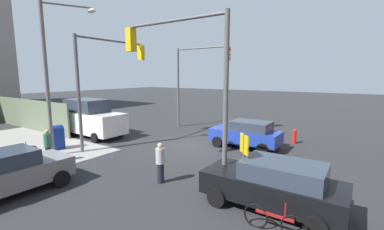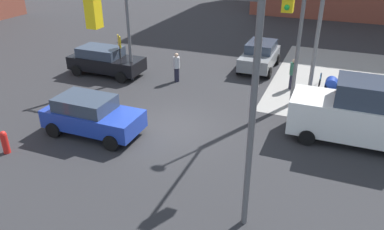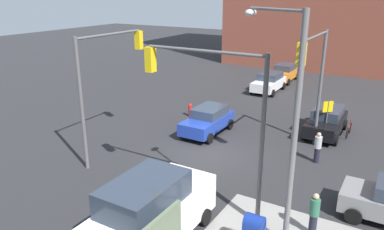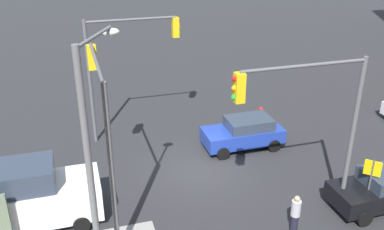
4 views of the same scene
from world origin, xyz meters
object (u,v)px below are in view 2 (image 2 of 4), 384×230
object	(u,v)px
traffic_signal_se_corner	(186,66)
street_lamp_corner	(318,4)
sedan_black	(105,60)
van_white_delivery	(364,113)
traffic_signal_ne_corner	(297,18)
fire_hydrant	(5,142)
bicycle_leaning_on_fence	(320,82)
hatchback_blue	(91,115)
mailbox_blue	(330,91)
pedestrian_crossing	(177,67)
bicycle_at_crosswalk	(112,61)
pedestrian_waiting	(293,74)
hatchback_gray	(260,55)

from	to	relation	value
traffic_signal_se_corner	street_lamp_corner	xyz separation A→B (m)	(2.36, 9.97, 0.11)
sedan_black	van_white_delivery	bearing A→B (deg)	-11.76
traffic_signal_ne_corner	street_lamp_corner	xyz separation A→B (m)	(0.53, 2.94, 0.09)
fire_hydrant	bicycle_leaning_on_fence	bearing A→B (deg)	47.07
traffic_signal_se_corner	van_white_delivery	world-z (taller)	traffic_signal_se_corner
bicycle_leaning_on_fence	street_lamp_corner	bearing A→B (deg)	-108.24
traffic_signal_se_corner	hatchback_blue	distance (m)	7.25
fire_hydrant	van_white_delivery	size ratio (longest dim) A/B	0.17
mailbox_blue	fire_hydrant	world-z (taller)	mailbox_blue
traffic_signal_ne_corner	mailbox_blue	bearing A→B (deg)	55.47
traffic_signal_ne_corner	pedestrian_crossing	distance (m)	7.97
pedestrian_crossing	bicycle_at_crosswalk	xyz separation A→B (m)	(-4.80, 0.80, -0.51)
street_lamp_corner	bicycle_at_crosswalk	distance (m)	12.62
street_lamp_corner	pedestrian_crossing	bearing A→B (deg)	-177.79
fire_hydrant	pedestrian_waiting	distance (m)	14.12
traffic_signal_ne_corner	pedestrian_crossing	bearing A→B (deg)	157.66
street_lamp_corner	van_white_delivery	world-z (taller)	street_lamp_corner
fire_hydrant	hatchback_gray	xyz separation A→B (m)	(6.84, 13.30, 0.36)
hatchback_blue	pedestrian_crossing	world-z (taller)	pedestrian_crossing
mailbox_blue	pedestrian_waiting	xyz separation A→B (m)	(-2.00, 1.50, 0.11)
bicycle_at_crosswalk	traffic_signal_ne_corner	bearing A→B (deg)	-17.07
traffic_signal_se_corner	hatchback_gray	xyz separation A→B (m)	(-0.83, 13.60, -3.75)
traffic_signal_se_corner	hatchback_gray	distance (m)	14.13
mailbox_blue	traffic_signal_se_corner	bearing A→B (deg)	-110.39
pedestrian_waiting	pedestrian_crossing	bearing A→B (deg)	63.68
mailbox_blue	van_white_delivery	distance (m)	3.53
street_lamp_corner	bicycle_leaning_on_fence	distance (m)	4.72
traffic_signal_ne_corner	bicycle_at_crosswalk	size ratio (longest dim) A/B	3.71
mailbox_blue	pedestrian_crossing	size ratio (longest dim) A/B	0.87
pedestrian_crossing	bicycle_at_crosswalk	bearing A→B (deg)	123.85
sedan_black	hatchback_blue	bearing A→B (deg)	-60.68
mailbox_blue	bicycle_at_crosswalk	distance (m)	13.05
fire_hydrant	sedan_black	xyz separation A→B (m)	(-1.39, 8.91, 0.36)
pedestrian_waiting	bicycle_leaning_on_fence	world-z (taller)	pedestrian_waiting
sedan_black	pedestrian_waiting	world-z (taller)	pedestrian_waiting
hatchback_blue	hatchback_gray	bearing A→B (deg)	66.47
van_white_delivery	mailbox_blue	bearing A→B (deg)	113.65
traffic_signal_ne_corner	pedestrian_crossing	xyz separation A→B (m)	(-6.50, 2.67, -3.76)
mailbox_blue	pedestrian_waiting	bearing A→B (deg)	143.13
van_white_delivery	pedestrian_crossing	size ratio (longest dim) A/B	3.27
mailbox_blue	hatchback_blue	bearing A→B (deg)	-143.75
van_white_delivery	bicycle_leaning_on_fence	size ratio (longest dim) A/B	3.09
pedestrian_crossing	pedestrian_waiting	xyz separation A→B (m)	(6.20, 1.30, 0.01)
fire_hydrant	bicycle_at_crosswalk	world-z (taller)	bicycle_at_crosswalk
pedestrian_crossing	mailbox_blue	bearing A→B (deg)	-48.09
street_lamp_corner	hatchback_gray	xyz separation A→B (m)	(-3.19, 3.63, -3.86)
hatchback_gray	pedestrian_crossing	distance (m)	5.47
street_lamp_corner	fire_hydrant	bearing A→B (deg)	-136.05
fire_hydrant	pedestrian_crossing	size ratio (longest dim) A/B	0.57
fire_hydrant	van_white_delivery	distance (m)	13.98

